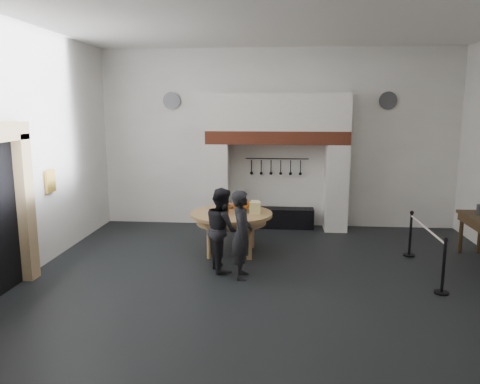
# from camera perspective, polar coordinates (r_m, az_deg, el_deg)

# --- Properties ---
(floor) EXTENTS (9.00, 8.00, 0.02)m
(floor) POSITION_cam_1_polar(r_m,az_deg,el_deg) (8.54, 4.16, -10.61)
(floor) COLOR black
(floor) RESTS_ON ground
(ceiling) EXTENTS (9.00, 8.00, 0.02)m
(ceiling) POSITION_cam_1_polar(r_m,az_deg,el_deg) (8.11, 4.60, 20.62)
(ceiling) COLOR silver
(ceiling) RESTS_ON wall_back
(wall_back) EXTENTS (9.00, 0.02, 4.50)m
(wall_back) POSITION_cam_1_polar(r_m,az_deg,el_deg) (12.00, 4.57, 6.49)
(wall_back) COLOR white
(wall_back) RESTS_ON floor
(wall_front) EXTENTS (9.00, 0.02, 4.50)m
(wall_front) POSITION_cam_1_polar(r_m,az_deg,el_deg) (4.06, 3.80, -1.07)
(wall_front) COLOR white
(wall_front) RESTS_ON floor
(wall_left) EXTENTS (0.02, 8.00, 4.50)m
(wall_left) POSITION_cam_1_polar(r_m,az_deg,el_deg) (9.23, -24.91, 4.41)
(wall_left) COLOR white
(wall_left) RESTS_ON floor
(chimney_pier_left) EXTENTS (0.55, 0.70, 2.15)m
(chimney_pier_left) POSITION_cam_1_polar(r_m,az_deg,el_deg) (11.89, -2.65, 0.78)
(chimney_pier_left) COLOR silver
(chimney_pier_left) RESTS_ON floor
(chimney_pier_right) EXTENTS (0.55, 0.70, 2.15)m
(chimney_pier_right) POSITION_cam_1_polar(r_m,az_deg,el_deg) (11.88, 11.61, 0.56)
(chimney_pier_right) COLOR silver
(chimney_pier_right) RESTS_ON floor
(hearth_brick_band) EXTENTS (3.50, 0.72, 0.32)m
(hearth_brick_band) POSITION_cam_1_polar(r_m,az_deg,el_deg) (11.65, 4.56, 6.67)
(hearth_brick_band) COLOR #9E442B
(hearth_brick_band) RESTS_ON chimney_pier_left
(chimney_hood) EXTENTS (3.50, 0.70, 0.90)m
(chimney_hood) POSITION_cam_1_polar(r_m,az_deg,el_deg) (11.63, 4.60, 9.67)
(chimney_hood) COLOR silver
(chimney_hood) RESTS_ON hearth_brick_band
(iron_range) EXTENTS (1.90, 0.45, 0.50)m
(iron_range) POSITION_cam_1_polar(r_m,az_deg,el_deg) (12.03, 4.42, -3.15)
(iron_range) COLOR black
(iron_range) RESTS_ON floor
(utensil_rail) EXTENTS (1.60, 0.02, 0.02)m
(utensil_rail) POSITION_cam_1_polar(r_m,az_deg,el_deg) (11.97, 4.53, 4.08)
(utensil_rail) COLOR black
(utensil_rail) RESTS_ON wall_back
(door_jamb_far) EXTENTS (0.22, 0.30, 2.60)m
(door_jamb_far) POSITION_cam_1_polar(r_m,az_deg,el_deg) (9.04, -24.72, -1.78)
(door_jamb_far) COLOR tan
(door_jamb_far) RESTS_ON floor
(wall_plaque) EXTENTS (0.05, 0.34, 0.44)m
(wall_plaque) POSITION_cam_1_polar(r_m,az_deg,el_deg) (9.98, -22.12, 1.22)
(wall_plaque) COLOR gold
(wall_plaque) RESTS_ON wall_left
(work_table) EXTENTS (1.81, 1.81, 0.07)m
(work_table) POSITION_cam_1_polar(r_m,az_deg,el_deg) (9.78, -1.07, -2.71)
(work_table) COLOR #A68C4E
(work_table) RESTS_ON floor
(pumpkin) EXTENTS (0.36, 0.36, 0.31)m
(pumpkin) POSITION_cam_1_polar(r_m,az_deg,el_deg) (9.82, 0.15, -1.52)
(pumpkin) COLOR #D35F1D
(pumpkin) RESTS_ON work_table
(cheese_block_big) EXTENTS (0.22, 0.22, 0.24)m
(cheese_block_big) POSITION_cam_1_polar(r_m,az_deg,el_deg) (9.66, 1.85, -1.94)
(cheese_block_big) COLOR #DFD985
(cheese_block_big) RESTS_ON work_table
(cheese_block_small) EXTENTS (0.18, 0.18, 0.20)m
(cheese_block_small) POSITION_cam_1_polar(r_m,az_deg,el_deg) (9.96, 1.83, -1.68)
(cheese_block_small) COLOR #F6F593
(cheese_block_small) RESTS_ON work_table
(wicker_basket) EXTENTS (0.34, 0.34, 0.22)m
(wicker_basket) POSITION_cam_1_polar(r_m,az_deg,el_deg) (9.62, -2.05, -2.05)
(wicker_basket) COLOR olive
(wicker_basket) RESTS_ON work_table
(bread_loaf) EXTENTS (0.31, 0.18, 0.13)m
(bread_loaf) POSITION_cam_1_polar(r_m,az_deg,el_deg) (10.11, -1.43, -1.70)
(bread_loaf) COLOR #A27239
(bread_loaf) RESTS_ON work_table
(visitor_near) EXTENTS (0.40, 0.59, 1.60)m
(visitor_near) POSITION_cam_1_polar(r_m,az_deg,el_deg) (8.39, 0.23, -5.21)
(visitor_near) COLOR black
(visitor_near) RESTS_ON floor
(visitor_far) EXTENTS (0.83, 0.93, 1.57)m
(visitor_far) POSITION_cam_1_polar(r_m,az_deg,el_deg) (8.81, -2.16, -4.55)
(visitor_far) COLOR black
(visitor_far) RESTS_ON floor
(pewter_jug) EXTENTS (0.12, 0.12, 0.22)m
(pewter_jug) POSITION_cam_1_polar(r_m,az_deg,el_deg) (10.58, 27.17, -1.93)
(pewter_jug) COLOR #4A4A4F
(pewter_jug) RESTS_ON side_table
(pewter_plate_back_left) EXTENTS (0.44, 0.03, 0.44)m
(pewter_plate_back_left) POSITION_cam_1_polar(r_m,az_deg,el_deg) (12.25, -8.34, 10.94)
(pewter_plate_back_left) COLOR #4C4C51
(pewter_plate_back_left) RESTS_ON wall_back
(pewter_plate_back_right) EXTENTS (0.44, 0.03, 0.44)m
(pewter_plate_back_right) POSITION_cam_1_polar(r_m,az_deg,el_deg) (12.22, 17.62, 10.58)
(pewter_plate_back_right) COLOR #4C4C51
(pewter_plate_back_right) RESTS_ON wall_back
(barrier_post_near) EXTENTS (0.05, 0.05, 0.90)m
(barrier_post_near) POSITION_cam_1_polar(r_m,az_deg,el_deg) (8.46, 23.56, -8.44)
(barrier_post_near) COLOR black
(barrier_post_near) RESTS_ON floor
(barrier_post_far) EXTENTS (0.05, 0.05, 0.90)m
(barrier_post_far) POSITION_cam_1_polar(r_m,az_deg,el_deg) (10.29, 20.05, -4.93)
(barrier_post_far) COLOR black
(barrier_post_far) RESTS_ON floor
(barrier_rope) EXTENTS (0.04, 2.00, 0.04)m
(barrier_rope) POSITION_cam_1_polar(r_m,az_deg,el_deg) (9.27, 21.79, -4.15)
(barrier_rope) COLOR beige
(barrier_rope) RESTS_ON barrier_post_near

